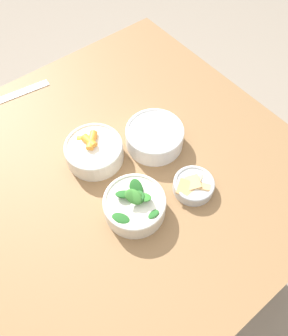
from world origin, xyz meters
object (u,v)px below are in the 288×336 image
Objects in this scene: bowl_beans_hotdog at (155,137)px; bowl_cookies at (194,185)px; ruler at (3,100)px; bowl_greens at (134,205)px; bowl_carrots at (94,151)px.

bowl_cookies is at bearing -94.68° from bowl_beans_hotdog.
ruler is at bearing 112.71° from bowl_cookies.
bowl_cookies reaches higher than ruler.
bowl_greens reaches higher than ruler.
bowl_greens is at bearing -80.41° from ruler.
bowl_greens is 0.60m from ruler.
bowl_greens is at bearing -142.32° from bowl_beans_hotdog.
bowl_beans_hotdog is 0.53m from ruler.
bowl_greens is (-0.01, -0.21, 0.00)m from bowl_carrots.
bowl_beans_hotdog is (0.17, -0.07, -0.00)m from bowl_carrots.
bowl_greens is 0.51× the size of ruler.
bowl_carrots reaches higher than ruler.
bowl_carrots is at bearing 86.40° from bowl_greens.
bowl_beans_hotdog is (0.18, 0.14, -0.00)m from bowl_greens.
bowl_carrots is 1.42× the size of bowl_cookies.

